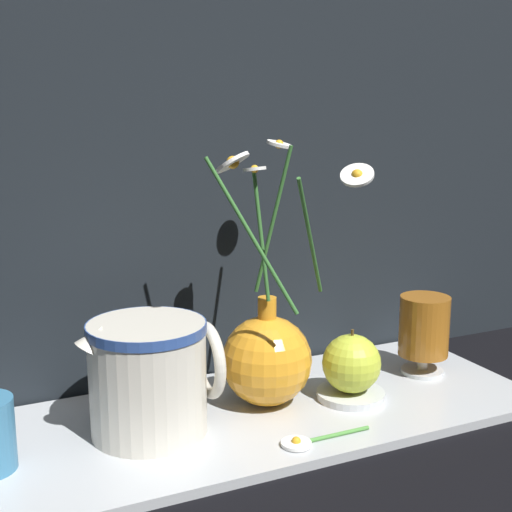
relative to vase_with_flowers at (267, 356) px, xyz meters
name	(u,v)px	position (x,y,z in m)	size (l,w,h in m)	color
ground_plane	(249,421)	(-0.03, -0.02, -0.08)	(6.00, 6.00, 0.00)	black
shelf	(249,416)	(-0.03, -0.02, -0.07)	(0.77, 0.29, 0.01)	#B2B7BC
vase_with_flowers	(267,356)	(0.00, 0.00, 0.00)	(0.22, 0.17, 0.34)	orange
ceramic_pitcher	(149,372)	(-0.16, -0.01, 0.01)	(0.17, 0.14, 0.15)	beige
tea_glass	(424,328)	(0.25, 0.00, 0.00)	(0.07, 0.07, 0.12)	silver
saucer_plate	(351,395)	(0.11, -0.03, -0.06)	(0.09, 0.09, 0.01)	silver
orange_fruit	(351,363)	(0.11, -0.03, -0.02)	(0.08, 0.08, 0.09)	#B7C638
loose_daisy	(307,441)	(-0.01, -0.12, -0.06)	(0.12, 0.04, 0.01)	#4C8E3D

